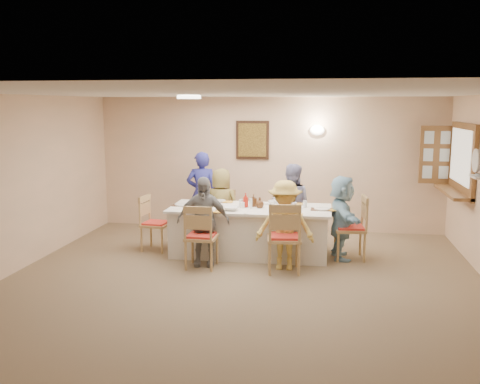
% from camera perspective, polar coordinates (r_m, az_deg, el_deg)
% --- Properties ---
extents(ground, '(7.00, 7.00, 0.00)m').
position_cam_1_polar(ground, '(6.98, -0.23, -10.45)').
color(ground, olive).
extents(room_walls, '(7.00, 7.00, 7.00)m').
position_cam_1_polar(room_walls, '(6.62, -0.24, 1.98)').
color(room_walls, beige).
rests_on(room_walls, ground).
extents(wall_picture, '(0.62, 0.05, 0.72)m').
position_cam_1_polar(wall_picture, '(10.06, 1.33, 5.56)').
color(wall_picture, '#392113').
rests_on(wall_picture, room_walls).
extents(wall_sconce, '(0.26, 0.09, 0.18)m').
position_cam_1_polar(wall_sconce, '(9.93, 8.24, 6.58)').
color(wall_sconce, white).
rests_on(wall_sconce, room_walls).
extents(ceiling_light, '(0.36, 0.36, 0.05)m').
position_cam_1_polar(ceiling_light, '(8.24, -5.47, 10.05)').
color(ceiling_light, white).
rests_on(ceiling_light, room_walls).
extents(serving_hatch, '(0.06, 1.50, 1.15)m').
position_cam_1_polar(serving_hatch, '(9.17, 22.66, 3.22)').
color(serving_hatch, brown).
rests_on(serving_hatch, room_walls).
extents(hatch_sill, '(0.30, 1.50, 0.05)m').
position_cam_1_polar(hatch_sill, '(9.21, 21.73, 0.00)').
color(hatch_sill, brown).
rests_on(hatch_sill, room_walls).
extents(shutter_door, '(0.55, 0.04, 1.00)m').
position_cam_1_polar(shutter_door, '(9.85, 20.18, 3.75)').
color(shutter_door, brown).
rests_on(shutter_door, room_walls).
extents(desk_fan, '(0.30, 0.30, 0.28)m').
position_cam_1_polar(desk_fan, '(7.83, 24.14, 2.57)').
color(desk_fan, '#A5A5A8').
rests_on(desk_fan, fan_shelf).
extents(dining_table, '(2.52, 1.07, 0.76)m').
position_cam_1_polar(dining_table, '(8.48, 1.08, -4.17)').
color(dining_table, white).
rests_on(dining_table, ground).
extents(chair_back_left, '(0.44, 0.44, 0.89)m').
position_cam_1_polar(chair_back_left, '(9.34, -1.87, -2.53)').
color(chair_back_left, tan).
rests_on(chair_back_left, ground).
extents(chair_back_right, '(0.56, 0.56, 1.00)m').
position_cam_1_polar(chair_back_right, '(9.18, 5.51, -2.41)').
color(chair_back_right, tan).
rests_on(chair_back_right, ground).
extents(chair_front_left, '(0.46, 0.46, 0.95)m').
position_cam_1_polar(chair_front_left, '(7.81, -4.13, -4.66)').
color(chair_front_left, tan).
rests_on(chair_front_left, ground).
extents(chair_front_right, '(0.55, 0.55, 1.02)m').
position_cam_1_polar(chair_front_right, '(7.62, 4.71, -4.76)').
color(chair_front_right, tan).
rests_on(chair_front_right, ground).
extents(chair_left_end, '(0.48, 0.48, 0.91)m').
position_cam_1_polar(chair_left_end, '(8.82, -8.96, -3.29)').
color(chair_left_end, tan).
rests_on(chair_left_end, ground).
extents(chair_right_end, '(0.52, 0.52, 1.00)m').
position_cam_1_polar(chair_right_end, '(8.39, 11.65, -3.70)').
color(chair_right_end, tan).
rests_on(chair_right_end, ground).
extents(diner_back_left, '(0.75, 0.60, 1.29)m').
position_cam_1_polar(diner_back_left, '(9.18, -2.02, -1.45)').
color(diner_back_left, olive).
rests_on(diner_back_left, ground).
extents(diner_back_right, '(0.73, 0.60, 1.39)m').
position_cam_1_polar(diner_back_right, '(9.02, 5.48, -1.36)').
color(diner_back_right, '#888AB4').
rests_on(diner_back_right, ground).
extents(diner_front_left, '(0.85, 0.49, 1.33)m').
position_cam_1_polar(diner_front_left, '(7.88, -3.95, -3.14)').
color(diner_front_left, gray).
rests_on(diner_front_left, ground).
extents(diner_front_right, '(0.87, 0.54, 1.30)m').
position_cam_1_polar(diner_front_right, '(7.70, 4.80, -3.55)').
color(diner_front_right, '#E1BC54').
rests_on(diner_front_right, ground).
extents(diner_right_end, '(1.30, 0.69, 1.30)m').
position_cam_1_polar(diner_right_end, '(8.35, 10.79, -2.68)').
color(diner_right_end, '#9ECEE6').
rests_on(diner_right_end, ground).
extents(caregiver, '(0.70, 0.58, 1.53)m').
position_cam_1_polar(caregiver, '(9.71, -4.09, -0.16)').
color(caregiver, navy).
rests_on(caregiver, ground).
extents(placemat_fl, '(0.37, 0.27, 0.01)m').
position_cam_1_polar(placemat_fl, '(8.11, -3.54, -2.06)').
color(placemat_fl, '#472B19').
rests_on(placemat_fl, dining_table).
extents(plate_fl, '(0.26, 0.26, 0.02)m').
position_cam_1_polar(plate_fl, '(8.10, -3.54, -1.99)').
color(plate_fl, white).
rests_on(plate_fl, dining_table).
extents(napkin_fl, '(0.14, 0.14, 0.01)m').
position_cam_1_polar(napkin_fl, '(8.02, -2.36, -2.12)').
color(napkin_fl, gold).
rests_on(napkin_fl, dining_table).
extents(placemat_fr, '(0.37, 0.27, 0.01)m').
position_cam_1_polar(placemat_fr, '(7.93, 4.96, -2.33)').
color(placemat_fr, '#472B19').
rests_on(placemat_fr, dining_table).
extents(plate_fr, '(0.23, 0.23, 0.01)m').
position_cam_1_polar(plate_fr, '(7.93, 4.96, -2.26)').
color(plate_fr, white).
rests_on(plate_fr, dining_table).
extents(napkin_fr, '(0.13, 0.13, 0.01)m').
position_cam_1_polar(napkin_fr, '(7.87, 6.24, -2.39)').
color(napkin_fr, gold).
rests_on(napkin_fr, dining_table).
extents(placemat_bl, '(0.36, 0.27, 0.01)m').
position_cam_1_polar(placemat_bl, '(8.91, -2.35, -1.01)').
color(placemat_bl, '#472B19').
rests_on(placemat_bl, dining_table).
extents(plate_bl, '(0.26, 0.26, 0.02)m').
position_cam_1_polar(plate_bl, '(8.91, -2.35, -0.94)').
color(plate_bl, white).
rests_on(plate_bl, dining_table).
extents(napkin_bl, '(0.15, 0.15, 0.01)m').
position_cam_1_polar(napkin_bl, '(8.83, -1.27, -1.05)').
color(napkin_bl, gold).
rests_on(napkin_bl, dining_table).
extents(placemat_br, '(0.35, 0.26, 0.01)m').
position_cam_1_polar(placemat_br, '(8.75, 5.37, -1.23)').
color(placemat_br, '#472B19').
rests_on(placemat_br, dining_table).
extents(plate_br, '(0.23, 0.23, 0.01)m').
position_cam_1_polar(plate_br, '(8.75, 5.37, -1.16)').
color(plate_br, white).
rests_on(plate_br, dining_table).
extents(napkin_br, '(0.15, 0.15, 0.01)m').
position_cam_1_polar(napkin_br, '(8.69, 6.53, -1.28)').
color(napkin_br, gold).
rests_on(napkin_br, dining_table).
extents(placemat_le, '(0.32, 0.24, 0.01)m').
position_cam_1_polar(placemat_le, '(8.63, -6.16, -1.40)').
color(placemat_le, '#472B19').
rests_on(placemat_le, dining_table).
extents(plate_le, '(0.25, 0.25, 0.02)m').
position_cam_1_polar(plate_le, '(8.62, -6.17, -1.33)').
color(plate_le, white).
rests_on(plate_le, dining_table).
extents(napkin_le, '(0.15, 0.15, 0.01)m').
position_cam_1_polar(napkin_le, '(8.53, -5.09, -1.45)').
color(napkin_le, gold).
rests_on(napkin_le, dining_table).
extents(placemat_re, '(0.35, 0.26, 0.01)m').
position_cam_1_polar(placemat_re, '(8.32, 8.75, -1.85)').
color(placemat_re, '#472B19').
rests_on(placemat_re, dining_table).
extents(plate_re, '(0.24, 0.24, 0.02)m').
position_cam_1_polar(plate_re, '(8.32, 8.75, -1.78)').
color(plate_re, white).
rests_on(plate_re, dining_table).
extents(napkin_re, '(0.14, 0.14, 0.01)m').
position_cam_1_polar(napkin_re, '(8.27, 9.99, -1.90)').
color(napkin_re, gold).
rests_on(napkin_re, dining_table).
extents(teacup_a, '(0.20, 0.20, 0.09)m').
position_cam_1_polar(teacup_a, '(8.24, -4.76, -1.57)').
color(teacup_a, white).
rests_on(teacup_a, dining_table).
extents(teacup_b, '(0.15, 0.15, 0.08)m').
position_cam_1_polar(teacup_b, '(8.90, 3.95, -0.79)').
color(teacup_b, white).
rests_on(teacup_b, dining_table).
extents(bowl_a, '(0.25, 0.25, 0.06)m').
position_cam_1_polar(bowl_a, '(8.16, -0.96, -1.77)').
color(bowl_a, white).
rests_on(bowl_a, dining_table).
extents(bowl_b, '(0.30, 0.30, 0.07)m').
position_cam_1_polar(bowl_b, '(8.63, 3.76, -1.15)').
color(bowl_b, white).
rests_on(bowl_b, dining_table).
extents(condiment_ketchup, '(0.14, 0.14, 0.22)m').
position_cam_1_polar(condiment_ketchup, '(8.41, 0.60, -0.87)').
color(condiment_ketchup, red).
rests_on(condiment_ketchup, dining_table).
extents(condiment_brown, '(0.14, 0.14, 0.20)m').
position_cam_1_polar(condiment_brown, '(8.47, 1.45, -0.89)').
color(condiment_brown, '#4E2C14').
rests_on(condiment_brown, dining_table).
extents(condiment_malt, '(0.19, 0.19, 0.17)m').
position_cam_1_polar(condiment_malt, '(8.36, 2.12, -1.13)').
color(condiment_malt, '#4E2C14').
rests_on(condiment_malt, dining_table).
extents(drinking_glass, '(0.07, 0.07, 0.11)m').
position_cam_1_polar(drinking_glass, '(8.46, 0.13, -1.19)').
color(drinking_glass, silver).
rests_on(drinking_glass, dining_table).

